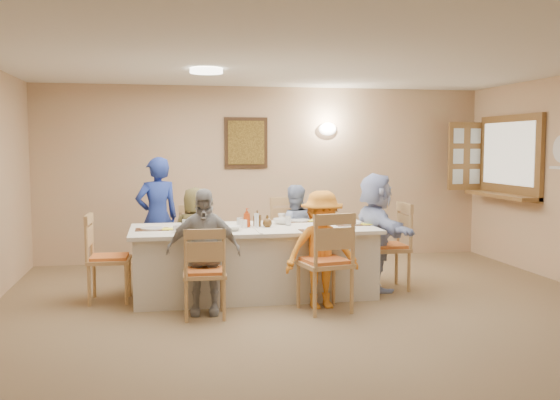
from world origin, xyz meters
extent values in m
plane|color=#8D7959|center=(0.00, 0.00, 0.00)|extent=(7.00, 7.00, 0.00)
plane|color=tan|center=(0.00, 3.50, 1.25)|extent=(6.50, 0.00, 6.50)
plane|color=white|center=(0.00, 0.00, 2.50)|extent=(7.00, 7.00, 0.00)
cube|color=#442B17|center=(-0.30, 3.47, 1.70)|extent=(0.62, 0.04, 0.72)
cube|color=black|center=(-0.30, 3.45, 1.70)|extent=(0.52, 0.02, 0.62)
ellipsoid|color=white|center=(0.90, 3.44, 1.90)|extent=(0.26, 0.09, 0.18)
cylinder|color=white|center=(-1.00, 1.50, 2.47)|extent=(0.36, 0.36, 0.05)
cube|color=brown|center=(3.21, 2.40, 1.50)|extent=(0.06, 1.50, 1.15)
cube|color=brown|center=(3.09, 2.40, 0.97)|extent=(0.30, 1.50, 0.05)
cube|color=brown|center=(2.95, 3.16, 1.50)|extent=(0.55, 0.04, 1.00)
cube|color=silver|center=(-0.51, 1.34, 0.38)|extent=(2.68, 1.13, 0.76)
imported|color=brown|center=(-1.11, 2.02, 0.58)|extent=(0.66, 0.50, 1.17)
imported|color=#8B9BBF|center=(0.09, 2.02, 0.59)|extent=(0.64, 0.53, 1.18)
imported|color=#A3A3A3|center=(-1.11, 0.66, 0.62)|extent=(0.81, 0.50, 1.24)
imported|color=orange|center=(0.09, 0.66, 0.60)|extent=(0.85, 0.58, 1.20)
imported|color=#B2C2F2|center=(0.91, 1.34, 0.67)|extent=(1.31, 0.59, 1.35)
imported|color=navy|center=(-1.56, 2.49, 0.76)|extent=(0.78, 0.71, 1.52)
cube|color=#472B19|center=(-1.11, 0.92, 0.76)|extent=(0.34, 0.25, 0.01)
cylinder|color=white|center=(-1.11, 0.92, 0.77)|extent=(0.25, 0.25, 0.02)
cube|color=yellow|center=(-0.93, 0.87, 0.77)|extent=(0.14, 0.14, 0.01)
cube|color=#472B19|center=(0.09, 0.92, 0.76)|extent=(0.33, 0.24, 0.01)
cylinder|color=white|center=(0.09, 0.92, 0.77)|extent=(0.24, 0.24, 0.02)
cube|color=yellow|center=(0.27, 0.87, 0.77)|extent=(0.14, 0.14, 0.01)
cube|color=#472B19|center=(-1.11, 1.76, 0.76)|extent=(0.34, 0.25, 0.01)
cylinder|color=white|center=(-1.11, 1.76, 0.77)|extent=(0.23, 0.23, 0.01)
cube|color=yellow|center=(-0.93, 1.71, 0.77)|extent=(0.13, 0.13, 0.01)
cube|color=#472B19|center=(0.09, 1.76, 0.76)|extent=(0.36, 0.26, 0.01)
cylinder|color=white|center=(0.09, 1.76, 0.77)|extent=(0.26, 0.26, 0.02)
cube|color=yellow|center=(0.27, 1.71, 0.77)|extent=(0.14, 0.14, 0.01)
cube|color=#472B19|center=(-1.61, 1.34, 0.76)|extent=(0.35, 0.26, 0.01)
cylinder|color=white|center=(-1.61, 1.34, 0.77)|extent=(0.24, 0.24, 0.02)
cube|color=yellow|center=(-1.43, 1.29, 0.77)|extent=(0.15, 0.15, 0.01)
cube|color=#472B19|center=(0.61, 1.34, 0.76)|extent=(0.37, 0.28, 0.01)
cylinder|color=white|center=(0.61, 1.34, 0.77)|extent=(0.23, 0.23, 0.01)
cube|color=yellow|center=(0.79, 1.29, 0.77)|extent=(0.15, 0.15, 0.01)
imported|color=white|center=(-1.35, 1.05, 0.80)|extent=(0.17, 0.17, 0.08)
imported|color=white|center=(-0.09, 1.88, 0.80)|extent=(0.14, 0.14, 0.08)
imported|color=white|center=(-0.78, 1.09, 0.79)|extent=(0.27, 0.27, 0.05)
imported|color=white|center=(-0.15, 1.55, 0.79)|extent=(0.34, 0.34, 0.06)
imported|color=#B0390F|center=(-0.58, 1.34, 0.87)|extent=(0.14, 0.14, 0.21)
imported|color=#503515|center=(-0.46, 1.39, 0.85)|extent=(0.13, 0.13, 0.18)
imported|color=#503515|center=(-0.36, 1.31, 0.83)|extent=(0.15, 0.15, 0.13)
cylinder|color=silver|center=(-0.66, 1.39, 0.82)|extent=(0.06, 0.06, 0.10)
camera|label=1|loc=(-1.51, -5.42, 1.66)|focal=40.00mm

